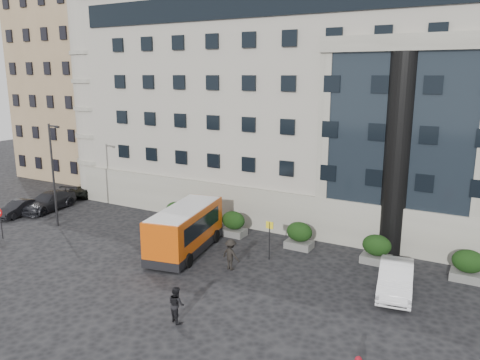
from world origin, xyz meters
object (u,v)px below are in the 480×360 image
object	(u,v)px
pedestrian_b	(176,304)
parked_car_d	(89,189)
bus_stop_sign	(270,234)
red_truck	(170,175)
street_lamp	(53,171)
hedge_c	(299,235)
hedge_d	(376,249)
minibus	(185,228)
parked_car_b	(19,208)
hedge_a	(176,213)
hedge_e	(468,265)
pedestrian_c	(231,255)
no_entry_sign	(0,217)
hedge_b	(233,223)
white_taxi	(396,278)
parked_car_c	(49,201)

from	to	relation	value
pedestrian_b	parked_car_d	bearing A→B (deg)	-9.93
bus_stop_sign	red_truck	world-z (taller)	red_truck
bus_stop_sign	street_lamp	bearing A→B (deg)	-173.46
hedge_c	hedge_d	distance (m)	5.20
minibus	parked_car_d	size ratio (longest dim) A/B	1.63
street_lamp	parked_car_b	distance (m)	6.29
minibus	parked_car_d	bearing A→B (deg)	145.10
hedge_a	red_truck	xyz separation A→B (m)	(-8.05, 9.53, 0.45)
hedge_e	hedge_c	bearing A→B (deg)	180.00
hedge_c	bus_stop_sign	bearing A→B (deg)	-107.82
street_lamp	bus_stop_sign	world-z (taller)	street_lamp
pedestrian_b	pedestrian_c	size ratio (longest dim) A/B	0.93
parked_car_b	pedestrian_b	size ratio (longest dim) A/B	2.19
no_entry_sign	red_truck	xyz separation A→B (m)	(0.95, 18.37, -0.27)
hedge_c	street_lamp	world-z (taller)	street_lamp
hedge_b	hedge_d	xyz separation A→B (m)	(10.40, 0.00, 0.00)
white_taxi	hedge_e	bearing A→B (deg)	38.71
minibus	parked_car_d	distance (m)	18.68
parked_car_c	white_taxi	size ratio (longest dim) A/B	1.08
parked_car_b	parked_car_d	xyz separation A→B (m)	(0.00, 7.75, 0.01)
hedge_e	parked_car_b	size ratio (longest dim) A/B	0.47
hedge_b	pedestrian_b	distance (m)	12.52
hedge_b	red_truck	size ratio (longest dim) A/B	0.35
white_taxi	hedge_d	bearing A→B (deg)	108.56
hedge_e	white_taxi	xyz separation A→B (m)	(-3.29, -3.64, -0.11)
hedge_a	parked_car_b	world-z (taller)	hedge_a
street_lamp	no_entry_sign	world-z (taller)	street_lamp
parked_car_b	parked_car_d	world-z (taller)	parked_car_d
hedge_c	bus_stop_sign	xyz separation A→B (m)	(-0.90, -2.80, 0.80)
hedge_e	no_entry_sign	world-z (taller)	no_entry_sign
hedge_b	parked_car_c	size ratio (longest dim) A/B	0.34
hedge_c	parked_car_b	size ratio (longest dim) A/B	0.47
parked_car_d	bus_stop_sign	bearing A→B (deg)	-17.27
hedge_e	parked_car_b	bearing A→B (deg)	-172.29
hedge_d	parked_car_d	size ratio (longest dim) A/B	0.39
parked_car_d	white_taxi	xyz separation A→B (m)	(30.51, -6.81, 0.17)
no_entry_sign	parked_car_d	size ratio (longest dim) A/B	0.49
bus_stop_sign	no_entry_sign	world-z (taller)	bus_stop_sign
white_taxi	pedestrian_b	size ratio (longest dim) A/B	2.79
bus_stop_sign	white_taxi	xyz separation A→B (m)	(8.01, -0.84, -0.91)
hedge_d	no_entry_sign	distance (m)	26.15
hedge_e	red_truck	world-z (taller)	red_truck
minibus	parked_car_c	bearing A→B (deg)	161.41
hedge_d	hedge_e	distance (m)	5.20
hedge_b	street_lamp	distance (m)	14.41
bus_stop_sign	hedge_a	bearing A→B (deg)	163.58
hedge_c	parked_car_c	xyz separation A→B (m)	(-22.59, -2.22, -0.15)
minibus	parked_car_c	world-z (taller)	minibus
red_truck	white_taxi	size ratio (longest dim) A/B	1.06
no_entry_sign	pedestrian_c	world-z (taller)	no_entry_sign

